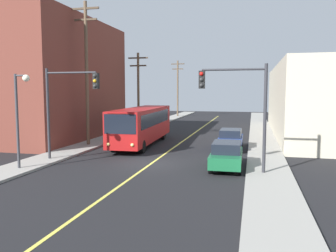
# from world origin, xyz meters

# --- Properties ---
(ground_plane) EXTENTS (120.00, 120.00, 0.00)m
(ground_plane) POSITION_xyz_m (0.00, 0.00, 0.00)
(ground_plane) COLOR black
(sidewalk_left) EXTENTS (2.50, 90.00, 0.15)m
(sidewalk_left) POSITION_xyz_m (-7.25, 10.00, 0.07)
(sidewalk_left) COLOR gray
(sidewalk_left) RESTS_ON ground
(sidewalk_right) EXTENTS (2.50, 90.00, 0.15)m
(sidewalk_right) POSITION_xyz_m (7.25, 10.00, 0.07)
(sidewalk_right) COLOR gray
(sidewalk_right) RESTS_ON ground
(lane_stripe_center) EXTENTS (0.16, 60.00, 0.01)m
(lane_stripe_center) POSITION_xyz_m (0.00, 15.00, 0.01)
(lane_stripe_center) COLOR #D8CC4C
(lane_stripe_center) RESTS_ON ground
(building_left_brick) EXTENTS (10.00, 16.75, 11.52)m
(building_left_brick) POSITION_xyz_m (-13.49, 9.65, 5.76)
(building_left_brick) COLOR brown
(building_left_brick) RESTS_ON ground
(building_right_warehouse) EXTENTS (12.00, 26.75, 7.27)m
(building_right_warehouse) POSITION_xyz_m (14.49, 17.85, 3.64)
(building_right_warehouse) COLOR beige
(building_right_warehouse) RESTS_ON ground
(city_bus) EXTENTS (3.10, 12.24, 3.20)m
(city_bus) POSITION_xyz_m (-3.04, 7.59, 1.82)
(city_bus) COLOR maroon
(city_bus) RESTS_ON ground
(parked_car_green) EXTENTS (1.87, 4.42, 1.62)m
(parked_car_green) POSITION_xyz_m (4.82, -0.36, 0.84)
(parked_car_green) COLOR #196038
(parked_car_green) RESTS_ON ground
(parked_car_blue) EXTENTS (1.84, 4.41, 1.62)m
(parked_car_blue) POSITION_xyz_m (4.61, 6.89, 0.84)
(parked_car_blue) COLOR navy
(parked_car_blue) RESTS_ON ground
(utility_pole_near) EXTENTS (2.40, 0.28, 11.89)m
(utility_pole_near) POSITION_xyz_m (-7.32, 5.82, 6.63)
(utility_pole_near) COLOR brown
(utility_pole_near) RESTS_ON sidewalk_left
(utility_pole_mid) EXTENTS (2.40, 0.28, 9.01)m
(utility_pole_mid) POSITION_xyz_m (-6.98, 18.43, 5.14)
(utility_pole_mid) COLOR brown
(utility_pole_mid) RESTS_ON sidewalk_left
(utility_pole_far) EXTENTS (2.40, 0.28, 10.02)m
(utility_pole_far) POSITION_xyz_m (-7.11, 41.38, 5.66)
(utility_pole_far) COLOR brown
(utility_pole_far) RESTS_ON sidewalk_left
(traffic_signal_left_corner) EXTENTS (3.75, 0.48, 6.00)m
(traffic_signal_left_corner) POSITION_xyz_m (-5.41, -0.67, 4.30)
(traffic_signal_left_corner) COLOR #2D2D33
(traffic_signal_left_corner) RESTS_ON sidewalk_left
(traffic_signal_right_corner) EXTENTS (3.75, 0.48, 6.00)m
(traffic_signal_right_corner) POSITION_xyz_m (5.41, -1.56, 4.30)
(traffic_signal_right_corner) COLOR #2D2D33
(traffic_signal_right_corner) RESTS_ON sidewalk_right
(street_lamp_left) EXTENTS (0.98, 0.40, 5.50)m
(street_lamp_left) POSITION_xyz_m (-6.83, -3.71, 3.74)
(street_lamp_left) COLOR #38383D
(street_lamp_left) RESTS_ON sidewalk_left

